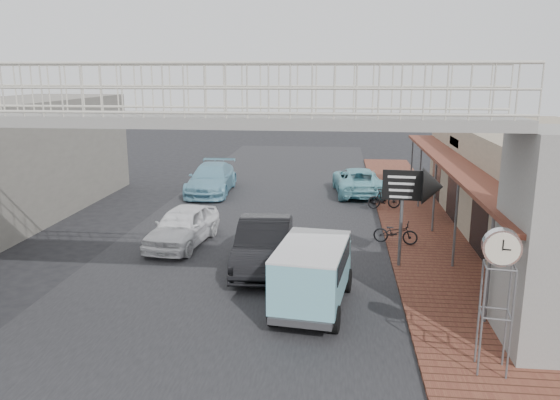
% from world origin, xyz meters
% --- Properties ---
extents(ground, '(120.00, 120.00, 0.00)m').
position_xyz_m(ground, '(0.00, 0.00, 0.00)').
color(ground, black).
rests_on(ground, ground).
extents(road_strip, '(10.00, 60.00, 0.01)m').
position_xyz_m(road_strip, '(0.00, 0.00, 0.01)').
color(road_strip, black).
rests_on(road_strip, ground).
extents(sidewalk, '(3.00, 40.00, 0.10)m').
position_xyz_m(sidewalk, '(6.50, 3.00, 0.05)').
color(sidewalk, brown).
rests_on(sidewalk, ground).
extents(shophouse_row, '(7.20, 18.00, 4.00)m').
position_xyz_m(shophouse_row, '(10.97, 4.00, 2.01)').
color(shophouse_row, gray).
rests_on(shophouse_row, ground).
extents(footbridge, '(16.40, 2.40, 6.34)m').
position_xyz_m(footbridge, '(0.00, -4.00, 3.18)').
color(footbridge, gray).
rests_on(footbridge, ground).
extents(building_far_left, '(5.00, 14.00, 5.00)m').
position_xyz_m(building_far_left, '(-11.00, 6.00, 2.50)').
color(building_far_left, gray).
rests_on(building_far_left, ground).
extents(white_hatchback, '(2.17, 4.32, 1.41)m').
position_xyz_m(white_hatchback, '(-2.39, 2.58, 0.71)').
color(white_hatchback, white).
rests_on(white_hatchback, ground).
extents(dark_sedan, '(1.84, 4.78, 1.55)m').
position_xyz_m(dark_sedan, '(0.86, 0.56, 0.78)').
color(dark_sedan, black).
rests_on(dark_sedan, ground).
extents(angkot_curb, '(2.76, 5.16, 1.38)m').
position_xyz_m(angkot_curb, '(4.20, 11.86, 0.69)').
color(angkot_curb, '#74BCC9').
rests_on(angkot_curb, ground).
extents(angkot_far, '(2.32, 5.27, 1.50)m').
position_xyz_m(angkot_far, '(-3.36, 11.29, 0.75)').
color(angkot_far, '#71ADC5').
rests_on(angkot_far, ground).
extents(angkot_van, '(2.13, 3.93, 1.84)m').
position_xyz_m(angkot_van, '(2.59, -2.48, 1.17)').
color(angkot_van, black).
rests_on(angkot_van, ground).
extents(motorcycle_near, '(1.66, 0.87, 0.83)m').
position_xyz_m(motorcycle_near, '(5.30, 3.22, 0.52)').
color(motorcycle_near, black).
rests_on(motorcycle_near, sidewalk).
extents(motorcycle_far, '(1.58, 0.72, 0.92)m').
position_xyz_m(motorcycle_far, '(5.30, 8.46, 0.56)').
color(motorcycle_far, black).
rests_on(motorcycle_far, sidewalk).
extents(street_clock, '(0.78, 0.66, 3.07)m').
position_xyz_m(street_clock, '(6.43, -5.34, 2.64)').
color(street_clock, '#59595B').
rests_on(street_clock, sidewalk).
extents(arrow_sign, '(1.89, 1.21, 3.22)m').
position_xyz_m(arrow_sign, '(5.98, 0.81, 2.70)').
color(arrow_sign, '#59595B').
rests_on(arrow_sign, sidewalk).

